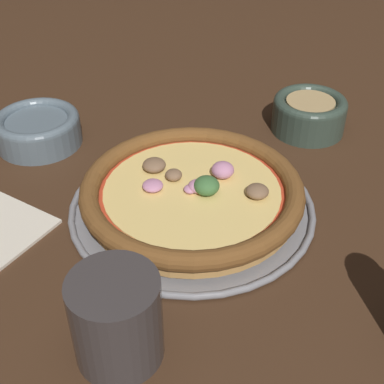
# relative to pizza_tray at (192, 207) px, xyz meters

# --- Properties ---
(ground_plane) EXTENTS (3.00, 3.00, 0.00)m
(ground_plane) POSITION_rel_pizza_tray_xyz_m (0.00, 0.00, -0.00)
(ground_plane) COLOR #3D2616
(pizza_tray) EXTENTS (0.30, 0.30, 0.01)m
(pizza_tray) POSITION_rel_pizza_tray_xyz_m (0.00, 0.00, 0.00)
(pizza_tray) COLOR gray
(pizza_tray) RESTS_ON ground_plane
(pizza) EXTENTS (0.27, 0.27, 0.04)m
(pizza) POSITION_rel_pizza_tray_xyz_m (0.00, 0.00, 0.02)
(pizza) COLOR tan
(pizza) RESTS_ON pizza_tray
(bowl_near) EXTENTS (0.11, 0.11, 0.05)m
(bowl_near) POSITION_rel_pizza_tray_xyz_m (0.09, 0.25, 0.03)
(bowl_near) COLOR #334238
(bowl_near) RESTS_ON ground_plane
(bowl_far) EXTENTS (0.12, 0.12, 0.05)m
(bowl_far) POSITION_rel_pizza_tray_xyz_m (-0.27, 0.06, 0.02)
(bowl_far) COLOR slate
(bowl_far) RESTS_ON ground_plane
(drinking_cup) EXTENTS (0.08, 0.08, 0.09)m
(drinking_cup) POSITION_rel_pizza_tray_xyz_m (0.02, -0.22, 0.04)
(drinking_cup) COLOR #383333
(drinking_cup) RESTS_ON ground_plane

